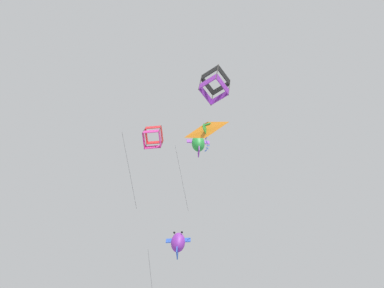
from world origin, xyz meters
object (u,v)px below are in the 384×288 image
(kite_delta_upper_right, at_px, (206,129))
(kite_box_mid_left, at_px, (153,137))
(kite_fish_low_drifter, at_px, (178,243))
(kite_fish_near_left, at_px, (198,143))
(kite_box_near_right, at_px, (215,85))

(kite_delta_upper_right, xyz_separation_m, kite_box_mid_left, (-3.44, 0.17, -2.61))
(kite_fish_low_drifter, bearing_deg, kite_fish_near_left, -116.04)
(kite_box_near_right, height_order, kite_fish_low_drifter, kite_box_near_right)
(kite_delta_upper_right, bearing_deg, kite_fish_near_left, -59.79)
(kite_box_near_right, bearing_deg, kite_fish_low_drifter, -10.67)
(kite_fish_near_left, distance_m, kite_fish_low_drifter, 10.41)
(kite_fish_near_left, xyz_separation_m, kite_box_near_right, (-1.62, -4.51, 0.86))
(kite_delta_upper_right, relative_size, kite_fish_low_drifter, 0.33)
(kite_fish_near_left, xyz_separation_m, kite_box_mid_left, (-5.55, -3.82, -6.19))
(kite_fish_near_left, distance_m, kite_box_near_right, 4.86)
(kite_box_mid_left, bearing_deg, kite_fish_low_drifter, -102.13)
(kite_delta_upper_right, height_order, kite_fish_low_drifter, kite_delta_upper_right)
(kite_fish_near_left, bearing_deg, kite_box_mid_left, 61.54)
(kite_box_mid_left, bearing_deg, kite_delta_upper_right, -143.70)
(kite_fish_near_left, bearing_deg, kite_fish_low_drifter, 53.99)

